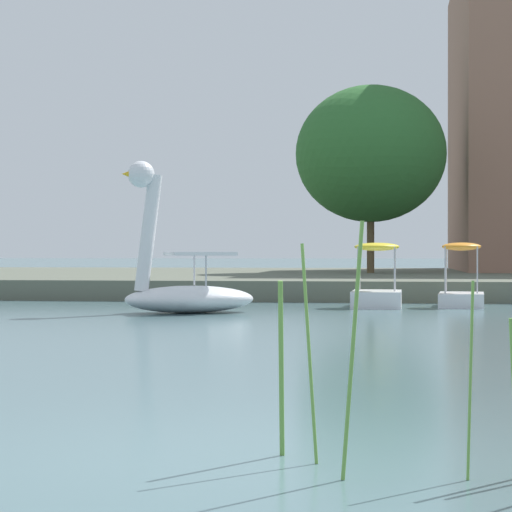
# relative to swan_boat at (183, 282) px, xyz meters

# --- Properties ---
(ground_plane) EXTENTS (448.98, 448.98, 0.00)m
(ground_plane) POSITION_rel_swan_boat_xyz_m (3.82, -15.94, -0.68)
(ground_plane) COLOR slate
(shore_bank_far) EXTENTS (118.52, 24.05, 0.57)m
(shore_bank_far) POSITION_rel_swan_boat_xyz_m (3.82, 17.29, -0.40)
(shore_bank_far) COLOR #5B6051
(shore_bank_far) RESTS_ON ground_plane
(swan_boat) EXTENTS (3.27, 2.53, 3.37)m
(swan_boat) POSITION_rel_swan_boat_xyz_m (0.00, 0.00, 0.00)
(swan_boat) COLOR white
(swan_boat) RESTS_ON ground_plane
(pedal_boat_yellow) EXTENTS (1.22, 2.01, 1.59)m
(pedal_boat_yellow) POSITION_rel_swan_boat_xyz_m (4.23, 3.09, -0.21)
(pedal_boat_yellow) COLOR white
(pedal_boat_yellow) RESTS_ON ground_plane
(pedal_boat_orange) EXTENTS (1.21, 1.90, 1.60)m
(pedal_boat_orange) POSITION_rel_swan_boat_xyz_m (6.31, 3.51, -0.20)
(pedal_boat_orange) COLOR white
(pedal_boat_orange) RESTS_ON ground_plane
(tree_sapling_by_fence) EXTENTS (6.56, 6.92, 7.11)m
(tree_sapling_by_fence) POSITION_rel_swan_boat_xyz_m (3.67, 16.99, 4.40)
(tree_sapling_by_fence) COLOR brown
(tree_sapling_by_fence) RESTS_ON shore_bank_far
(reed_clump_foreground) EXTENTS (2.29, 0.74, 1.58)m
(reed_clump_foreground) POSITION_rel_swan_boat_xyz_m (5.34, -16.41, -0.01)
(reed_clump_foreground) COLOR #669942
(reed_clump_foreground) RESTS_ON ground_plane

